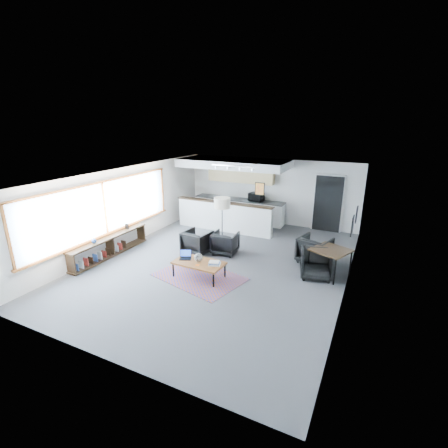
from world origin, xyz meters
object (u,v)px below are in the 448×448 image
at_px(laptop, 185,256).
at_px(armchair_left, 197,241).
at_px(coffee_table, 199,263).
at_px(microwave, 256,196).
at_px(dining_chair_near, 316,265).
at_px(armchair_right, 225,242).
at_px(dining_chair_far, 314,251).
at_px(ceramic_pot, 198,257).
at_px(floor_lamp, 222,205).
at_px(dining_table, 331,252).
at_px(book_stack, 214,263).

bearing_deg(laptop, armchair_left, 82.53).
height_order(coffee_table, microwave, microwave).
xyz_separation_m(dining_chair_near, microwave, (-3.15, 3.79, 0.77)).
height_order(armchair_right, dining_chair_far, armchair_right).
xyz_separation_m(coffee_table, ceramic_pot, (-0.03, 0.03, 0.15)).
bearing_deg(microwave, coffee_table, -76.94).
relative_size(floor_lamp, microwave, 3.06).
height_order(laptop, armchair_right, armchair_right).
bearing_deg(coffee_table, laptop, 172.75).
xyz_separation_m(dining_table, microwave, (-3.45, 3.53, 0.44)).
bearing_deg(dining_chair_far, armchair_left, 29.79).
bearing_deg(laptop, microwave, 63.59).
distance_m(book_stack, dining_chair_near, 2.73).
distance_m(ceramic_pot, microwave, 5.19).
xyz_separation_m(dining_table, dining_chair_far, (-0.53, 0.67, -0.31)).
bearing_deg(dining_table, laptop, -156.20).
bearing_deg(armchair_left, dining_chair_near, -175.11).
distance_m(laptop, armchair_right, 1.76).
distance_m(armchair_right, dining_chair_far, 2.72).
distance_m(armchair_left, dining_chair_near, 3.71).
height_order(dining_chair_far, microwave, microwave).
distance_m(coffee_table, dining_table, 3.54).
height_order(armchair_left, microwave, microwave).
height_order(laptop, book_stack, laptop).
distance_m(dining_chair_near, dining_chair_far, 0.97).
bearing_deg(dining_table, coffee_table, -152.02).
xyz_separation_m(ceramic_pot, dining_chair_far, (2.62, 2.29, -0.19)).
bearing_deg(coffee_table, ceramic_pot, 134.39).
xyz_separation_m(coffee_table, book_stack, (0.45, 0.04, 0.08)).
relative_size(armchair_left, armchair_right, 1.06).
bearing_deg(ceramic_pot, microwave, 93.32).
height_order(dining_chair_near, dining_chair_far, dining_chair_far).
xyz_separation_m(book_stack, armchair_left, (-1.33, 1.38, -0.08)).
distance_m(armchair_right, floor_lamp, 1.17).
height_order(armchair_left, floor_lamp, floor_lamp).
xyz_separation_m(armchair_left, armchair_right, (0.80, 0.37, -0.02)).
distance_m(dining_table, dining_chair_near, 0.52).
xyz_separation_m(book_stack, dining_chair_far, (2.14, 2.29, -0.12)).
bearing_deg(book_stack, ceramic_pot, -179.67).
xyz_separation_m(book_stack, dining_table, (2.67, 1.62, 0.20)).
bearing_deg(microwave, ceramic_pot, -77.27).
height_order(laptop, dining_chair_far, dining_chair_far).
relative_size(armchair_left, dining_chair_far, 1.10).
xyz_separation_m(floor_lamp, microwave, (-0.07, 3.25, -0.41)).
distance_m(ceramic_pot, armchair_left, 1.64).
xyz_separation_m(laptop, book_stack, (0.91, -0.04, -0.02)).
relative_size(book_stack, armchair_right, 0.48).
bearing_deg(coffee_table, dining_table, 30.02).
height_order(coffee_table, laptop, laptop).
height_order(dining_table, microwave, microwave).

